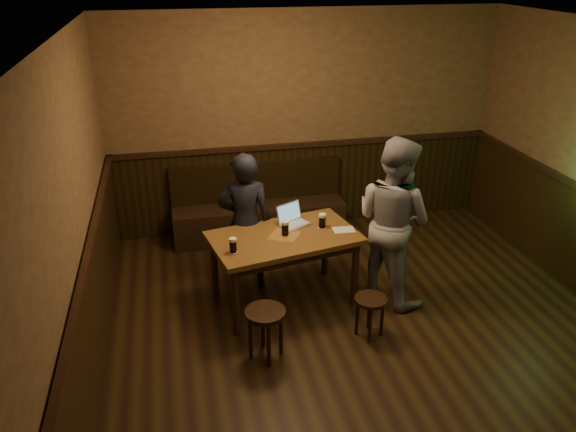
% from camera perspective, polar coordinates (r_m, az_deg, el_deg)
% --- Properties ---
extents(room, '(5.04, 6.04, 2.84)m').
position_cam_1_polar(room, '(4.85, 9.72, -1.66)').
color(room, black).
rests_on(room, ground).
extents(bench, '(2.20, 0.50, 0.95)m').
position_cam_1_polar(bench, '(7.28, -2.99, 0.27)').
color(bench, black).
rests_on(bench, ground).
extents(pub_table, '(1.61, 1.11, 0.79)m').
position_cam_1_polar(pub_table, '(5.70, -0.39, -2.92)').
color(pub_table, '#533817').
rests_on(pub_table, ground).
extents(stool_left, '(0.37, 0.37, 0.50)m').
position_cam_1_polar(stool_left, '(5.08, -2.31, -10.53)').
color(stool_left, black).
rests_on(stool_left, ground).
extents(stool_right, '(0.39, 0.39, 0.42)m').
position_cam_1_polar(stool_right, '(5.43, 8.37, -9.00)').
color(stool_right, black).
rests_on(stool_right, ground).
extents(pint_left, '(0.10, 0.10, 0.15)m').
position_cam_1_polar(pint_left, '(5.33, -5.60, -2.97)').
color(pint_left, maroon).
rests_on(pint_left, pub_table).
extents(pint_mid, '(0.10, 0.10, 0.16)m').
position_cam_1_polar(pint_mid, '(5.62, -0.30, -1.25)').
color(pint_mid, maroon).
rests_on(pint_mid, pub_table).
extents(pint_right, '(0.10, 0.10, 0.16)m').
position_cam_1_polar(pint_right, '(5.78, 3.51, -0.50)').
color(pint_right, maroon).
rests_on(pint_right, pub_table).
extents(laptop, '(0.38, 0.35, 0.21)m').
position_cam_1_polar(laptop, '(5.87, 0.44, -0.31)').
color(laptop, silver).
rests_on(laptop, pub_table).
extents(menu, '(0.23, 0.16, 0.00)m').
position_cam_1_polar(menu, '(5.79, 5.68, -1.39)').
color(menu, silver).
rests_on(menu, pub_table).
extents(person_suit, '(0.61, 0.43, 1.55)m').
position_cam_1_polar(person_suit, '(5.95, -4.37, -0.69)').
color(person_suit, black).
rests_on(person_suit, ground).
extents(person_grey, '(1.01, 1.08, 1.77)m').
position_cam_1_polar(person_grey, '(5.83, 10.60, -0.45)').
color(person_grey, gray).
rests_on(person_grey, ground).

